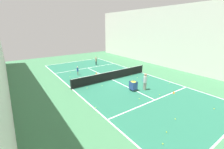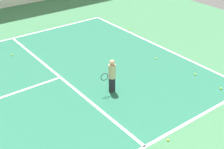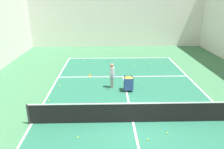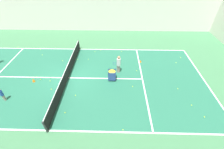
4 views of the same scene
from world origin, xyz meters
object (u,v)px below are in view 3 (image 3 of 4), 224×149
tennis_net (133,112)px  ball_cart (129,81)px  coach_at_net (112,74)px  training_cone_1 (90,75)px

tennis_net → ball_cart: bearing=88.0°
coach_at_net → ball_cart: bearing=72.3°
ball_cart → tennis_net: bearing=-92.0°
coach_at_net → training_cone_1: coach_at_net is taller
coach_at_net → training_cone_1: size_ratio=7.63×
tennis_net → coach_at_net: coach_at_net is taller
tennis_net → training_cone_1: 6.89m
tennis_net → ball_cart: size_ratio=10.64×
training_cone_1 → ball_cart: bearing=-45.4°
tennis_net → training_cone_1: tennis_net is taller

